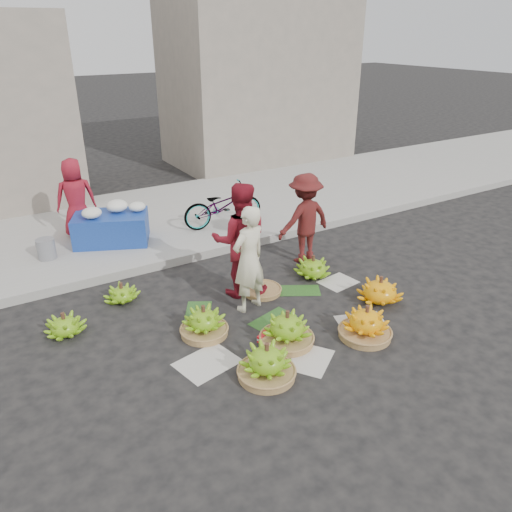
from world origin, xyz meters
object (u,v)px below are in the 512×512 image
banana_bunch_4 (380,290)px  vendor_cream (249,259)px  flower_table (112,226)px  bicycle (223,206)px  banana_bunch_0 (204,322)px

banana_bunch_4 → vendor_cream: (-1.73, 0.84, 0.59)m
flower_table → bicycle: (2.09, -0.33, 0.11)m
vendor_cream → flower_table: size_ratio=1.04×
banana_bunch_4 → flower_table: (-2.75, 3.97, 0.24)m
banana_bunch_0 → bicycle: bicycle is taller
banana_bunch_0 → banana_bunch_4: banana_bunch_0 is taller
flower_table → banana_bunch_0: bearing=-63.6°
bicycle → banana_bunch_4: bearing=-163.2°
banana_bunch_4 → bicycle: 3.72m
banana_bunch_0 → bicycle: bearing=58.1°
banana_bunch_4 → vendor_cream: bearing=154.2°
banana_bunch_0 → flower_table: flower_table is taller
flower_table → banana_bunch_4: bearing=-31.8°
vendor_cream → bicycle: vendor_cream is taller
bicycle → flower_table: bearing=87.7°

